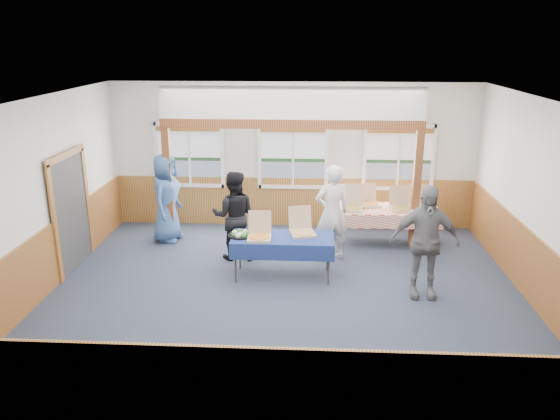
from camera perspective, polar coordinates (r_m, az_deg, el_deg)
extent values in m
plane|color=#2B3445|center=(9.27, 0.56, -8.63)|extent=(8.00, 8.00, 0.00)
plane|color=white|center=(8.36, 0.63, 11.43)|extent=(8.00, 8.00, 0.00)
plane|color=silver|center=(12.07, 1.37, 5.67)|extent=(8.00, 0.00, 8.00)
plane|color=silver|center=(5.43, -1.16, -9.83)|extent=(8.00, 0.00, 8.00)
plane|color=silver|center=(9.72, -23.70, 1.19)|extent=(0.00, 8.00, 8.00)
plane|color=silver|center=(9.40, 25.75, 0.39)|extent=(0.00, 8.00, 8.00)
cube|color=brown|center=(12.31, 1.33, 0.86)|extent=(7.98, 0.05, 1.10)
cube|color=brown|center=(6.01, -1.08, -18.64)|extent=(7.98, 0.05, 1.10)
cube|color=brown|center=(10.03, -22.83, -4.57)|extent=(0.05, 6.98, 1.10)
cube|color=brown|center=(9.72, 24.79, -5.52)|extent=(0.05, 6.98, 1.10)
cube|color=#343434|center=(10.62, -21.03, -0.27)|extent=(0.06, 1.30, 2.10)
cube|color=white|center=(12.46, -9.30, 2.56)|extent=(1.52, 0.05, 0.08)
cube|color=white|center=(12.18, -9.62, 8.84)|extent=(1.52, 0.05, 0.08)
cube|color=white|center=(12.49, -12.79, 5.64)|extent=(0.08, 0.05, 1.46)
cube|color=white|center=(12.16, -6.04, 5.67)|extent=(0.08, 0.05, 1.46)
cube|color=white|center=(12.30, -9.46, 5.67)|extent=(0.05, 0.05, 1.30)
cube|color=slate|center=(12.43, -9.33, 3.95)|extent=(1.40, 0.02, 0.52)
cube|color=#1E3D20|center=(12.36, -9.40, 5.29)|extent=(1.40, 0.02, 0.08)
cube|color=silver|center=(12.28, -9.49, 7.07)|extent=(1.40, 0.02, 0.70)
cube|color=brown|center=(12.18, -9.62, 8.36)|extent=(1.40, 0.07, 0.10)
cube|color=white|center=(12.18, 1.34, 2.44)|extent=(1.52, 0.05, 0.08)
cube|color=white|center=(11.89, 1.39, 8.87)|extent=(1.52, 0.05, 0.08)
cube|color=white|center=(12.06, -2.17, 5.65)|extent=(0.08, 0.05, 1.46)
cube|color=white|center=(12.01, 4.91, 5.55)|extent=(0.08, 0.05, 1.46)
cube|color=white|center=(12.01, 1.36, 5.61)|extent=(0.05, 0.05, 1.30)
cube|color=slate|center=(12.14, 1.35, 3.85)|extent=(1.40, 0.02, 0.52)
cube|color=#1E3D20|center=(12.07, 1.36, 5.23)|extent=(1.40, 0.02, 0.08)
cube|color=silver|center=(11.99, 1.38, 7.05)|extent=(1.40, 0.02, 0.70)
cube|color=brown|center=(11.88, 1.38, 8.38)|extent=(1.40, 0.07, 0.10)
cube|color=white|center=(12.32, 12.10, 2.23)|extent=(1.52, 0.05, 0.08)
cube|color=white|center=(12.04, 12.52, 8.57)|extent=(1.52, 0.05, 0.08)
cube|color=white|center=(12.07, 8.82, 5.46)|extent=(0.08, 0.05, 1.46)
cube|color=white|center=(12.30, 15.72, 5.24)|extent=(0.08, 0.05, 1.46)
cube|color=white|center=(12.16, 12.31, 5.36)|extent=(0.05, 0.05, 1.30)
cube|color=slate|center=(12.28, 12.16, 3.62)|extent=(1.40, 0.02, 0.52)
cube|color=#1E3D20|center=(12.22, 12.25, 4.98)|extent=(1.40, 0.02, 0.08)
cube|color=silver|center=(12.14, 12.37, 6.78)|extent=(1.40, 0.02, 0.70)
cube|color=brown|center=(12.03, 12.50, 8.08)|extent=(1.40, 0.07, 0.10)
cube|color=#572A13|center=(11.37, -11.56, 2.48)|extent=(0.15, 0.15, 2.40)
cube|color=#572A13|center=(11.20, 14.05, 2.08)|extent=(0.15, 0.15, 2.40)
cube|color=#572A13|center=(10.73, 1.19, 8.99)|extent=(5.15, 0.18, 0.18)
cylinder|color=#343434|center=(9.51, -4.67, -5.57)|extent=(0.04, 0.04, 0.73)
cylinder|color=#343434|center=(10.06, -4.21, -4.23)|extent=(0.04, 0.04, 0.73)
cylinder|color=#343434|center=(9.43, 5.10, -5.78)|extent=(0.04, 0.04, 0.73)
cylinder|color=#343434|center=(9.99, 5.00, -4.42)|extent=(0.04, 0.04, 0.73)
cube|color=#343434|center=(9.58, 0.29, -2.95)|extent=(1.87, 1.28, 0.03)
cube|color=navy|center=(9.57, 0.29, -2.85)|extent=(1.95, 1.36, 0.01)
cube|color=navy|center=(9.26, 0.16, -4.53)|extent=(1.68, 0.64, 0.28)
cube|color=navy|center=(9.99, 0.40, -2.84)|extent=(1.68, 0.64, 0.28)
cylinder|color=#343434|center=(11.06, 6.51, -2.24)|extent=(0.04, 0.04, 0.73)
cylinder|color=#343434|center=(11.73, 6.33, -1.05)|extent=(0.04, 0.04, 0.73)
cylinder|color=#343434|center=(11.33, 16.06, -2.35)|extent=(0.04, 0.04, 0.73)
cylinder|color=#343434|center=(11.98, 15.35, -1.19)|extent=(0.04, 0.04, 0.73)
cube|color=#343434|center=(11.37, 11.22, 0.06)|extent=(2.08, 1.03, 0.03)
cube|color=#B42C12|center=(11.36, 11.22, 0.15)|extent=(2.14, 1.10, 0.01)
cube|color=#B42C12|center=(10.99, 11.48, -1.26)|extent=(2.05, 0.22, 0.28)
cube|color=#B42C12|center=(11.83, 10.90, 0.14)|extent=(2.05, 0.22, 0.28)
cube|color=tan|center=(9.45, -2.18, -2.96)|extent=(0.42, 0.42, 0.05)
cylinder|color=gold|center=(9.44, -2.19, -2.80)|extent=(0.36, 0.36, 0.01)
cube|color=tan|center=(9.60, -2.11, -1.23)|extent=(0.41, 0.11, 0.40)
cube|color=tan|center=(9.66, 2.40, -2.48)|extent=(0.50, 0.50, 0.05)
cylinder|color=#DED867|center=(9.65, 2.40, -2.32)|extent=(0.44, 0.44, 0.01)
cube|color=tan|center=(9.82, 2.10, -0.75)|extent=(0.43, 0.19, 0.41)
cube|color=tan|center=(11.14, 7.51, 0.14)|extent=(0.50, 0.50, 0.05)
cylinder|color=#CF8E40|center=(11.13, 7.51, 0.30)|extent=(0.43, 0.43, 0.01)
cube|color=tan|center=(11.32, 7.69, 1.66)|extent=(0.44, 0.17, 0.42)
cube|color=tan|center=(11.45, 9.40, 0.53)|extent=(0.45, 0.45, 0.04)
cylinder|color=gold|center=(11.45, 9.41, 0.67)|extent=(0.40, 0.40, 0.01)
cube|color=tan|center=(11.61, 9.10, 1.84)|extent=(0.39, 0.17, 0.37)
cube|color=tan|center=(11.28, 12.57, 0.08)|extent=(0.44, 0.44, 0.05)
cylinder|color=#CF8E40|center=(11.27, 12.58, 0.23)|extent=(0.38, 0.38, 0.01)
cube|color=tan|center=(11.45, 12.38, 1.55)|extent=(0.42, 0.12, 0.41)
cube|color=tan|center=(11.56, 14.36, 0.37)|extent=(0.41, 0.41, 0.04)
cylinder|color=#DED867|center=(11.55, 14.37, 0.51)|extent=(0.36, 0.36, 0.01)
cube|color=tan|center=(11.73, 14.27, 1.71)|extent=(0.40, 0.11, 0.39)
cylinder|color=black|center=(9.63, -4.18, -2.64)|extent=(0.43, 0.43, 0.03)
cylinder|color=silver|center=(9.62, -4.18, -2.50)|extent=(0.10, 0.10, 0.04)
sphere|color=#3F772D|center=(9.60, -3.48, -2.49)|extent=(0.10, 0.10, 0.10)
sphere|color=silver|center=(9.70, -3.68, -2.30)|extent=(0.10, 0.10, 0.10)
sphere|color=#3F772D|center=(9.73, -4.25, -2.24)|extent=(0.10, 0.10, 0.10)
sphere|color=silver|center=(9.68, -4.77, -2.36)|extent=(0.10, 0.10, 0.10)
sphere|color=#3F772D|center=(9.58, -4.85, -2.57)|extent=(0.10, 0.10, 0.10)
sphere|color=silver|center=(9.51, -4.43, -2.71)|extent=(0.10, 0.10, 0.10)
sphere|color=#3F772D|center=(9.52, -3.81, -2.68)|extent=(0.10, 0.10, 0.10)
cylinder|color=#925918|center=(11.26, 15.70, 0.08)|extent=(0.07, 0.07, 0.15)
imported|color=silver|center=(10.36, 5.44, -0.27)|extent=(0.79, 0.64, 1.86)
imported|color=black|center=(10.41, -4.85, -0.57)|extent=(0.87, 0.69, 1.72)
imported|color=#3B5E94|center=(11.52, -11.80, 1.27)|extent=(0.72, 0.99, 1.86)
imported|color=slate|center=(9.12, 14.88, -3.22)|extent=(1.12, 0.49, 1.90)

